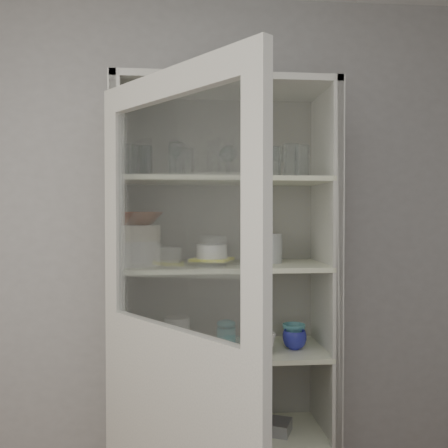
% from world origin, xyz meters
% --- Properties ---
extents(wall_back, '(3.60, 0.02, 2.60)m').
position_xyz_m(wall_back, '(0.00, 1.50, 1.30)').
color(wall_back, '#979796').
rests_on(wall_back, ground).
extents(pantry_cabinet, '(1.00, 0.45, 2.10)m').
position_xyz_m(pantry_cabinet, '(0.20, 1.34, 0.94)').
color(pantry_cabinet, '#B8B8AF').
rests_on(pantry_cabinet, floor).
extents(cupboard_door, '(0.57, 0.75, 2.00)m').
position_xyz_m(cupboard_door, '(-0.03, 0.69, 0.87)').
color(cupboard_door, '#B8B8AF').
rests_on(cupboard_door, floor).
extents(tumbler_0, '(0.09, 0.09, 0.13)m').
position_xyz_m(tumbler_0, '(-0.21, 1.12, 1.73)').
color(tumbler_0, silver).
rests_on(tumbler_0, shelf_glass).
extents(tumbler_1, '(0.08, 0.08, 0.13)m').
position_xyz_m(tumbler_1, '(-0.16, 1.16, 1.73)').
color(tumbler_1, silver).
rests_on(tumbler_1, shelf_glass).
extents(tumbler_2, '(0.09, 0.09, 0.15)m').
position_xyz_m(tumbler_2, '(-0.02, 1.16, 1.74)').
color(tumbler_2, silver).
rests_on(tumbler_2, shelf_glass).
extents(tumbler_3, '(0.08, 0.08, 0.13)m').
position_xyz_m(tumbler_3, '(0.35, 1.12, 1.73)').
color(tumbler_3, silver).
rests_on(tumbler_3, shelf_glass).
extents(tumbler_4, '(0.08, 0.08, 0.13)m').
position_xyz_m(tumbler_4, '(0.41, 1.12, 1.73)').
color(tumbler_4, silver).
rests_on(tumbler_4, shelf_glass).
extents(tumbler_5, '(0.07, 0.07, 0.14)m').
position_xyz_m(tumbler_5, '(0.53, 1.13, 1.73)').
color(tumbler_5, silver).
rests_on(tumbler_5, shelf_glass).
extents(tumbler_6, '(0.08, 0.08, 0.15)m').
position_xyz_m(tumbler_6, '(0.49, 1.15, 1.74)').
color(tumbler_6, silver).
rests_on(tumbler_6, shelf_glass).
extents(tumbler_7, '(0.08, 0.08, 0.14)m').
position_xyz_m(tumbler_7, '(-0.19, 1.27, 1.73)').
color(tumbler_7, silver).
rests_on(tumbler_7, shelf_glass).
extents(tumbler_8, '(0.08, 0.08, 0.15)m').
position_xyz_m(tumbler_8, '(-0.21, 1.30, 1.74)').
color(tumbler_8, silver).
rests_on(tumbler_8, shelf_glass).
extents(tumbler_9, '(0.09, 0.09, 0.14)m').
position_xyz_m(tumbler_9, '(0.02, 1.28, 1.73)').
color(tumbler_9, silver).
rests_on(tumbler_9, shelf_glass).
extents(goblet_0, '(0.08, 0.08, 0.18)m').
position_xyz_m(goblet_0, '(-0.00, 1.39, 1.75)').
color(goblet_0, silver).
rests_on(goblet_0, shelf_glass).
extents(goblet_1, '(0.08, 0.08, 0.18)m').
position_xyz_m(goblet_1, '(0.23, 1.37, 1.75)').
color(goblet_1, silver).
rests_on(goblet_1, shelf_glass).
extents(goblet_2, '(0.08, 0.08, 0.17)m').
position_xyz_m(goblet_2, '(0.22, 1.35, 1.75)').
color(goblet_2, silver).
rests_on(goblet_2, shelf_glass).
extents(goblet_3, '(0.08, 0.08, 0.19)m').
position_xyz_m(goblet_3, '(0.49, 1.39, 1.76)').
color(goblet_3, silver).
rests_on(goblet_3, shelf_glass).
extents(plate_stack_front, '(0.23, 0.23, 0.11)m').
position_xyz_m(plate_stack_front, '(-0.21, 1.24, 1.32)').
color(plate_stack_front, white).
rests_on(plate_stack_front, shelf_plates).
extents(plate_stack_back, '(0.23, 0.23, 0.08)m').
position_xyz_m(plate_stack_back, '(-0.21, 1.36, 1.30)').
color(plate_stack_back, white).
rests_on(plate_stack_back, shelf_plates).
extents(cream_bowl, '(0.28, 0.28, 0.07)m').
position_xyz_m(cream_bowl, '(-0.21, 1.24, 1.41)').
color(cream_bowl, beige).
rests_on(cream_bowl, plate_stack_front).
extents(terracotta_bowl, '(0.26, 0.26, 0.06)m').
position_xyz_m(terracotta_bowl, '(-0.21, 1.24, 1.47)').
color(terracotta_bowl, '#5B2611').
rests_on(terracotta_bowl, cream_bowl).
extents(glass_platter, '(0.31, 0.31, 0.02)m').
position_xyz_m(glass_platter, '(0.14, 1.25, 1.27)').
color(glass_platter, silver).
rests_on(glass_platter, shelf_plates).
extents(yellow_trivet, '(0.22, 0.22, 0.01)m').
position_xyz_m(yellow_trivet, '(0.14, 1.25, 1.28)').
color(yellow_trivet, '#FDEC3F').
rests_on(yellow_trivet, glass_platter).
extents(white_ramekin, '(0.17, 0.17, 0.06)m').
position_xyz_m(white_ramekin, '(0.14, 1.25, 1.32)').
color(white_ramekin, white).
rests_on(white_ramekin, yellow_trivet).
extents(grey_bowl_stack, '(0.14, 0.14, 0.14)m').
position_xyz_m(grey_bowl_stack, '(0.41, 1.30, 1.33)').
color(grey_bowl_stack, '#B5B9B9').
rests_on(grey_bowl_stack, shelf_plates).
extents(mug_blue, '(0.12, 0.12, 0.09)m').
position_xyz_m(mug_blue, '(0.53, 1.23, 0.90)').
color(mug_blue, '#202E97').
rests_on(mug_blue, shelf_mugs).
extents(mug_teal, '(0.15, 0.15, 0.10)m').
position_xyz_m(mug_teal, '(0.54, 1.29, 0.91)').
color(mug_teal, teal).
rests_on(mug_teal, shelf_mugs).
extents(mug_white, '(0.13, 0.13, 0.10)m').
position_xyz_m(mug_white, '(0.37, 1.15, 0.91)').
color(mug_white, white).
rests_on(mug_white, shelf_mugs).
extents(teal_jar, '(0.09, 0.09, 0.11)m').
position_xyz_m(teal_jar, '(0.21, 1.30, 0.92)').
color(teal_jar, teal).
rests_on(teal_jar, shelf_mugs).
extents(measuring_cups, '(0.10, 0.10, 0.04)m').
position_xyz_m(measuring_cups, '(-0.01, 1.20, 0.88)').
color(measuring_cups, silver).
rests_on(measuring_cups, shelf_mugs).
extents(white_canister, '(0.15, 0.15, 0.14)m').
position_xyz_m(white_canister, '(-0.02, 1.31, 0.93)').
color(white_canister, white).
rests_on(white_canister, shelf_mugs).
extents(cream_dish, '(0.33, 0.33, 0.08)m').
position_xyz_m(cream_dish, '(-0.11, 1.28, 0.50)').
color(cream_dish, beige).
rests_on(cream_dish, shelf_bot).
extents(tin_box, '(0.22, 0.19, 0.06)m').
position_xyz_m(tin_box, '(0.42, 1.26, 0.49)').
color(tin_box, '#9697A3').
rests_on(tin_box, shelf_bot).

